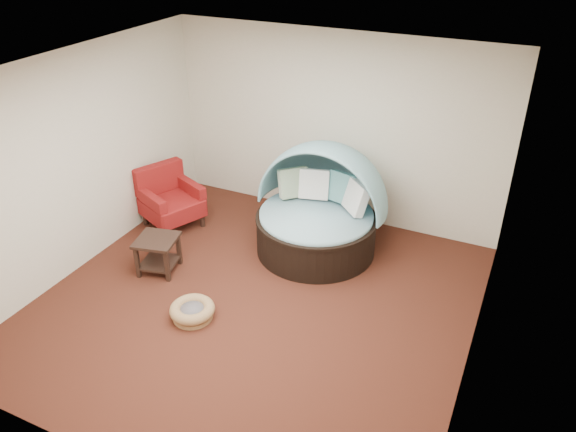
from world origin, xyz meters
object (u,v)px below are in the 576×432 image
at_px(red_armchair, 170,199).
at_px(side_table, 158,250).
at_px(pet_basket, 192,311).
at_px(canopy_daybed, 319,203).

relative_size(red_armchair, side_table, 1.67).
bearing_deg(pet_basket, side_table, 145.86).
relative_size(canopy_daybed, pet_basket, 2.54).
relative_size(pet_basket, red_armchair, 0.69).
distance_m(pet_basket, red_armchair, 2.31).
xyz_separation_m(pet_basket, red_armchair, (-1.51, 1.72, 0.32)).
relative_size(pet_basket, side_table, 1.15).
xyz_separation_m(canopy_daybed, pet_basket, (-0.74, -2.06, -0.60)).
height_order(canopy_daybed, red_armchair, canopy_daybed).
relative_size(canopy_daybed, side_table, 2.93).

